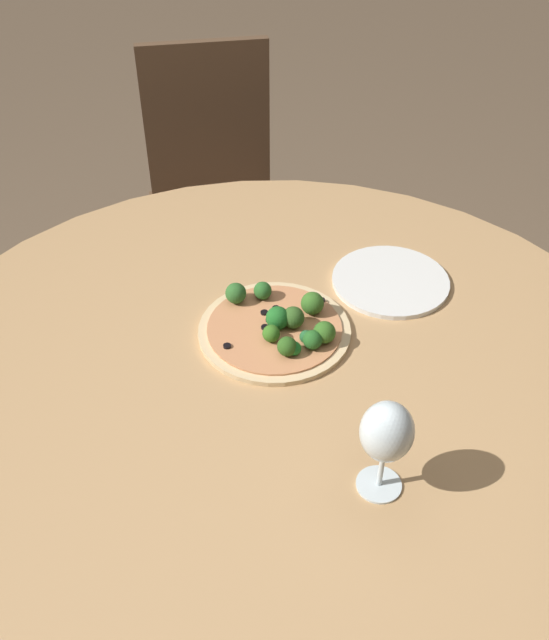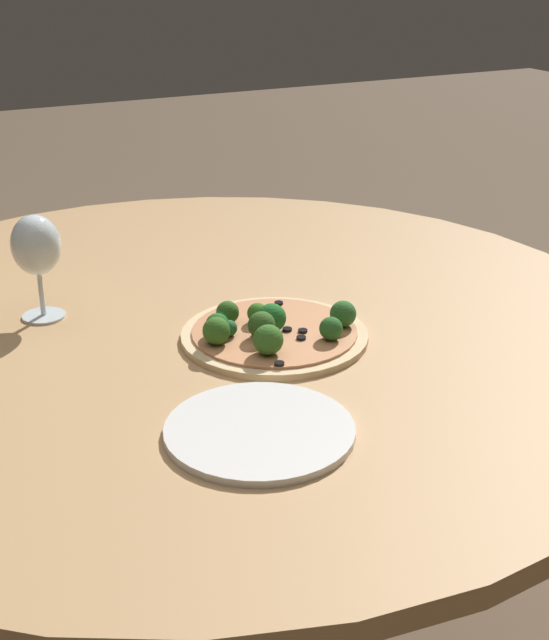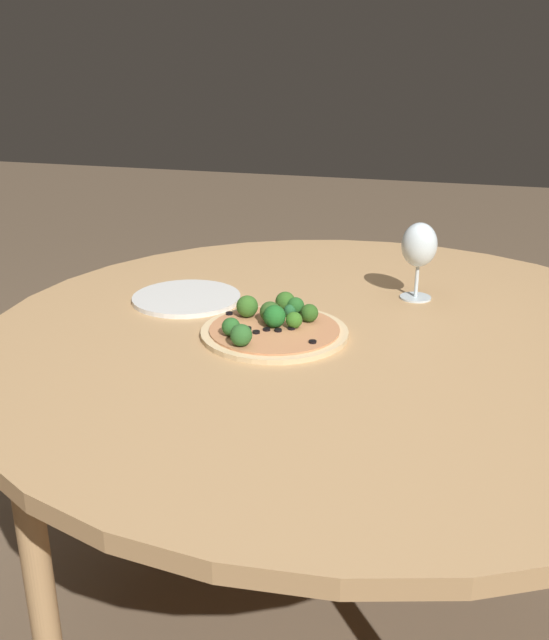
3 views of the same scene
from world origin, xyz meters
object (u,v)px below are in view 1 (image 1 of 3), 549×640
pizza (279,326)px  chair_2 (214,192)px  wine_glass (387,434)px  plate_near (390,281)px

pizza → chair_2: bearing=-141.6°
chair_2 → wine_glass: wine_glass is taller
chair_2 → wine_glass: 1.38m
chair_2 → pizza: chair_2 is taller
chair_2 → pizza: (0.76, 0.60, 0.28)m
chair_2 → plate_near: bearing=-72.5°
plate_near → chair_2: bearing=-125.8°
chair_2 → plate_near: chair_2 is taller
chair_2 → wine_glass: size_ratio=5.38×
plate_near → wine_glass: bearing=17.8°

